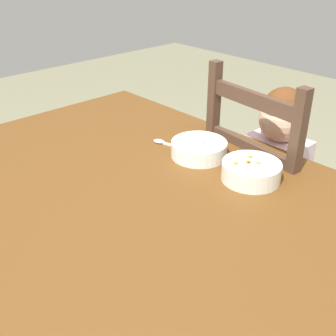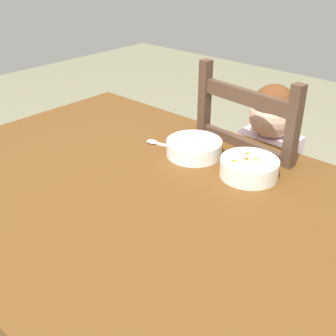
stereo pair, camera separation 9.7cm
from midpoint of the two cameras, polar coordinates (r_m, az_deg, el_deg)
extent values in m
cube|color=brown|center=(1.27, -2.16, -3.28)|extent=(1.49, 1.06, 0.04)
cylinder|color=brown|center=(2.16, -4.47, -0.78)|extent=(0.07, 0.07, 0.73)
cube|color=#493325|center=(1.80, 15.65, -5.48)|extent=(0.46, 0.46, 0.02)
cube|color=#493325|center=(1.99, 22.60, -11.34)|extent=(0.04, 0.04, 0.43)
cube|color=#493325|center=(2.15, 14.20, -6.55)|extent=(0.04, 0.04, 0.43)
cube|color=#493325|center=(1.73, 15.48, -16.70)|extent=(0.04, 0.04, 0.43)
cube|color=#493325|center=(1.91, 6.64, -10.61)|extent=(0.04, 0.04, 0.43)
cube|color=#493325|center=(1.42, 18.23, -1.22)|extent=(0.04, 0.04, 0.59)
cube|color=#493325|center=(1.63, 7.68, 4.05)|extent=(0.04, 0.04, 0.59)
cube|color=#493325|center=(1.44, 13.45, 8.97)|extent=(0.36, 0.06, 0.05)
cube|color=#493325|center=(1.51, 12.70, 2.61)|extent=(0.36, 0.06, 0.05)
cube|color=silver|center=(1.69, 15.84, -1.09)|extent=(0.22, 0.14, 0.32)
sphere|color=#DBAD90|center=(1.59, 16.95, 6.33)|extent=(0.17, 0.17, 0.17)
sphere|color=#5C3117|center=(1.58, 17.14, 7.61)|extent=(0.16, 0.16, 0.16)
cylinder|color=#3F4C72|center=(1.85, 10.72, -12.25)|extent=(0.07, 0.07, 0.45)
cylinder|color=#3F4C72|center=(1.81, 13.56, -13.81)|extent=(0.07, 0.07, 0.45)
cylinder|color=silver|center=(1.64, 10.53, 1.78)|extent=(0.06, 0.24, 0.13)
cylinder|color=silver|center=(1.52, 18.26, -1.50)|extent=(0.06, 0.24, 0.13)
cylinder|color=white|center=(1.43, 6.16, 2.54)|extent=(0.19, 0.19, 0.05)
cylinder|color=white|center=(1.44, 6.11, 1.69)|extent=(0.08, 0.08, 0.01)
cylinder|color=green|center=(1.42, 6.18, 2.83)|extent=(0.15, 0.15, 0.03)
sphere|color=green|center=(1.41, 6.81, 3.20)|extent=(0.01, 0.01, 0.01)
sphere|color=green|center=(1.41, 6.68, 3.18)|extent=(0.01, 0.01, 0.01)
sphere|color=green|center=(1.37, 6.18, 2.53)|extent=(0.01, 0.01, 0.01)
cylinder|color=white|center=(1.31, 13.27, -0.48)|extent=(0.18, 0.18, 0.06)
cylinder|color=white|center=(1.32, 13.15, -1.45)|extent=(0.08, 0.08, 0.01)
cylinder|color=orange|center=(1.31, 13.32, -0.15)|extent=(0.15, 0.15, 0.03)
cube|color=orange|center=(1.29, 11.27, 0.38)|extent=(0.02, 0.02, 0.01)
cube|color=orange|center=(1.30, 12.91, 0.43)|extent=(0.02, 0.02, 0.01)
cube|color=orange|center=(1.33, 13.11, 1.26)|extent=(0.02, 0.02, 0.01)
cube|color=orange|center=(1.30, 12.93, 0.63)|extent=(0.01, 0.01, 0.01)
cube|color=orange|center=(1.30, 14.21, 0.43)|extent=(0.02, 0.02, 0.01)
cube|color=silver|center=(1.50, 2.79, 2.95)|extent=(0.09, 0.04, 0.00)
ellipsoid|color=silver|center=(1.53, 0.60, 3.61)|extent=(0.05, 0.04, 0.01)
camera|label=1|loc=(0.05, 92.22, -1.20)|focal=45.07mm
camera|label=2|loc=(0.05, -87.78, 1.20)|focal=45.07mm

